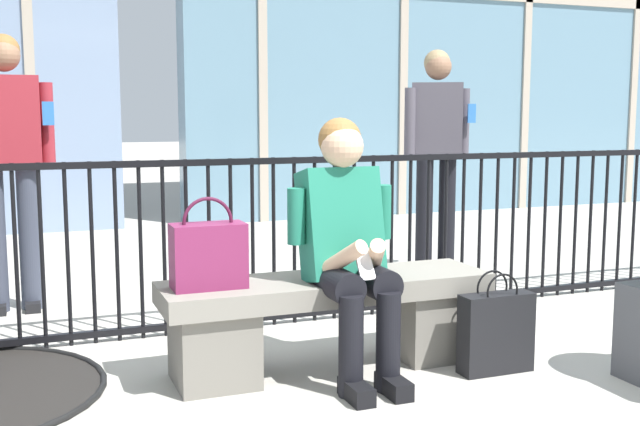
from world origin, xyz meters
name	(u,v)px	position (x,y,z in m)	size (l,w,h in m)	color
ground_plane	(327,368)	(0.00, 0.00, 0.00)	(60.00, 60.00, 0.00)	#B2ADA3
stone_bench	(328,314)	(0.00, 0.00, 0.27)	(1.60, 0.44, 0.45)	gray
seated_person_with_phone	(348,240)	(0.05, -0.13, 0.65)	(0.52, 0.66, 1.21)	black
handbag_on_bench	(208,254)	(-0.58, -0.01, 0.60)	(0.33, 0.17, 0.41)	#7A234C
shopping_bag	(496,332)	(0.73, -0.34, 0.20)	(0.36, 0.12, 0.49)	black
bystander_at_railing	(8,151)	(-1.42, 1.76, 1.00)	(0.55, 0.27, 1.71)	#383D4C
bystander_further_back	(437,143)	(1.64, 1.83, 1.00)	(0.55, 0.38, 1.71)	black
plaza_railing	(274,241)	(0.00, 0.84, 0.50)	(7.36, 0.04, 0.98)	black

